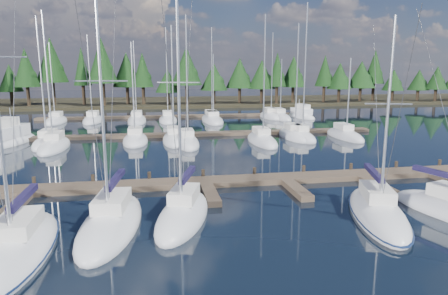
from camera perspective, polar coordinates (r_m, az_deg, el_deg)
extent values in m
plane|color=black|center=(41.00, -4.85, -0.63)|extent=(260.00, 260.00, 0.00)
cube|color=black|center=(100.38, -7.92, 6.45)|extent=(220.00, 30.00, 0.60)
cube|color=brown|center=(29.36, -2.76, -4.97)|extent=(44.00, 2.00, 0.40)
cube|color=brown|center=(27.65, -27.63, -7.30)|extent=(0.90, 4.00, 0.40)
cube|color=brown|center=(26.42, -15.06, -7.21)|extent=(0.90, 4.00, 0.40)
cube|color=brown|center=(26.52, -1.95, -6.75)|extent=(0.90, 4.00, 0.40)
cube|color=brown|center=(27.93, 10.40, -6.00)|extent=(0.90, 4.00, 0.40)
cube|color=brown|center=(30.49, 21.09, -5.12)|extent=(0.90, 4.00, 0.40)
cylinder|color=#31261B|center=(31.25, -25.49, -4.60)|extent=(0.26, 0.26, 0.90)
cylinder|color=#31261B|center=(30.40, -18.20, -4.48)|extent=(0.26, 0.26, 0.90)
cylinder|color=#31261B|center=(30.06, -10.62, -4.28)|extent=(0.26, 0.26, 0.90)
cylinder|color=#31261B|center=(30.25, -3.00, -4.00)|extent=(0.26, 0.26, 0.90)
cylinder|color=#31261B|center=(30.96, 4.38, -3.66)|extent=(0.26, 0.26, 0.90)
cylinder|color=#31261B|center=(32.16, 11.32, -3.29)|extent=(0.26, 0.26, 0.90)
cylinder|color=#31261B|center=(33.79, 17.67, -2.90)|extent=(0.26, 0.26, 0.90)
cylinder|color=#31261B|center=(35.79, 23.37, -2.53)|extent=(0.26, 0.26, 0.90)
cylinder|color=#31261B|center=(38.11, 28.42, -2.18)|extent=(0.26, 0.26, 0.90)
cube|color=brown|center=(50.77, -5.85, 1.86)|extent=(50.00, 1.80, 0.40)
cube|color=brown|center=(70.55, -7.02, 4.44)|extent=(46.00, 1.80, 0.40)
ellipsoid|color=silver|center=(21.05, -27.47, -13.10)|extent=(2.98, 9.22, 1.90)
cube|color=silver|center=(21.02, -27.39, -9.60)|extent=(1.63, 2.95, 0.70)
cylinder|color=silver|center=(21.79, -26.72, -6.74)|extent=(0.13, 4.05, 0.12)
cube|color=#181336|center=(21.75, -26.76, -6.37)|extent=(0.36, 3.87, 0.30)
cylinder|color=#3F3F44|center=(21.27, -27.80, 8.86)|extent=(0.04, 4.91, 14.54)
ellipsoid|color=#0C1B3F|center=(21.02, -27.49, -12.92)|extent=(3.10, 9.59, 0.18)
ellipsoid|color=silver|center=(22.50, -15.81, -10.66)|extent=(3.97, 9.46, 1.90)
cube|color=silver|center=(22.52, -15.72, -7.39)|extent=(1.93, 3.11, 0.70)
cylinder|color=silver|center=(20.54, -17.13, 7.35)|extent=(0.18, 0.18, 12.33)
cylinder|color=silver|center=(23.33, -15.23, -4.79)|extent=(0.60, 4.03, 0.12)
cube|color=#181336|center=(23.29, -15.25, -4.43)|extent=(0.81, 3.87, 0.30)
cylinder|color=silver|center=(20.52, -17.23, 9.07)|extent=(2.60, 0.38, 0.07)
cylinder|color=#3F3F44|center=(18.65, -18.56, 6.47)|extent=(0.50, 3.95, 12.63)
cylinder|color=#3F3F44|center=(22.92, -15.65, 7.40)|extent=(0.61, 4.86, 12.64)
ellipsoid|color=silver|center=(22.97, -5.87, -9.82)|extent=(4.65, 8.24, 1.90)
cube|color=silver|center=(22.93, -5.72, -6.68)|extent=(2.04, 2.80, 0.70)
cylinder|color=silver|center=(21.11, -6.48, 7.58)|extent=(0.20, 0.20, 12.12)
cylinder|color=silver|center=(23.60, -5.26, -4.25)|extent=(1.10, 3.34, 0.12)
cube|color=#181336|center=(23.56, -5.27, -3.90)|extent=(1.28, 3.26, 0.30)
cylinder|color=silver|center=(21.08, -6.51, 9.22)|extent=(2.19, 0.71, 0.07)
cylinder|color=#3F3F44|center=(19.49, -7.60, 6.81)|extent=(1.00, 3.27, 12.42)
cylinder|color=#3F3F44|center=(23.15, -5.29, 7.54)|extent=(1.22, 4.02, 12.43)
ellipsoid|color=silver|center=(24.77, 21.07, -8.96)|extent=(5.18, 9.26, 1.90)
cube|color=silver|center=(24.81, 21.02, -6.00)|extent=(2.25, 3.15, 0.70)
cylinder|color=silver|center=(23.06, 22.34, 4.54)|extent=(0.20, 0.20, 10.05)
cylinder|color=silver|center=(25.60, 20.59, -3.70)|extent=(1.26, 3.76, 0.12)
cube|color=#181336|center=(25.57, 20.61, -3.38)|extent=(1.43, 3.66, 0.30)
cylinder|color=silver|center=(23.01, 22.44, 5.78)|extent=(2.34, 0.78, 0.07)
cylinder|color=#3F3F44|center=(21.25, 23.62, 3.54)|extent=(1.16, 3.68, 10.36)
cylinder|color=#3F3F44|center=(25.34, 20.97, 4.82)|extent=(1.42, 4.52, 10.37)
ellipsoid|color=#0C1B3F|center=(24.74, 21.08, -8.80)|extent=(5.39, 9.63, 0.18)
cylinder|color=silver|center=(27.01, 28.57, -3.61)|extent=(1.28, 3.67, 0.12)
cube|color=#181336|center=(26.98, 28.60, -3.30)|extent=(1.44, 3.58, 0.30)
cylinder|color=#3F3F44|center=(26.57, 28.72, 5.45)|extent=(1.44, 4.42, 11.29)
ellipsoid|color=silver|center=(48.52, -23.85, 0.46)|extent=(2.77, 8.00, 1.90)
cube|color=silver|center=(48.71, -23.85, 1.94)|extent=(1.52, 2.56, 0.70)
cylinder|color=silver|center=(47.44, -24.65, 8.99)|extent=(0.16, 0.16, 12.77)
ellipsoid|color=silver|center=(46.25, -23.07, 0.04)|extent=(2.76, 8.78, 1.90)
cube|color=silver|center=(46.47, -23.07, 1.60)|extent=(1.52, 2.81, 0.70)
cylinder|color=silver|center=(45.10, -23.92, 9.18)|extent=(0.16, 0.16, 13.07)
ellipsoid|color=silver|center=(47.21, -12.54, 0.89)|extent=(2.82, 7.70, 1.90)
cube|color=silver|center=(47.40, -12.58, 2.40)|extent=(1.55, 2.46, 0.70)
cylinder|color=silver|center=(46.17, -12.88, 8.13)|extent=(0.16, 0.16, 10.27)
ellipsoid|color=silver|center=(46.78, -7.19, 0.97)|extent=(2.52, 8.46, 1.90)
cube|color=silver|center=(47.00, -7.25, 2.50)|extent=(1.38, 2.71, 0.70)
cylinder|color=silver|center=(45.65, -7.37, 9.40)|extent=(0.16, 0.16, 12.05)
ellipsoid|color=silver|center=(44.79, -5.21, 0.56)|extent=(2.46, 8.12, 1.90)
cube|color=silver|center=(44.98, -5.28, 2.16)|extent=(1.35, 2.60, 0.70)
cylinder|color=silver|center=(43.64, -5.34, 9.94)|extent=(0.16, 0.16, 12.92)
ellipsoid|color=silver|center=(46.21, 5.44, 0.88)|extent=(2.69, 8.92, 1.90)
cube|color=silver|center=(46.44, 5.32, 2.44)|extent=(1.48, 2.86, 0.70)
cylinder|color=silver|center=(45.05, 5.77, 10.12)|extent=(0.16, 0.16, 13.16)
ellipsoid|color=silver|center=(50.03, 9.93, 1.56)|extent=(2.81, 8.47, 1.90)
cube|color=silver|center=(50.24, 9.81, 2.98)|extent=(1.55, 2.71, 0.70)
cylinder|color=silver|center=(48.96, 10.38, 9.73)|extent=(0.16, 0.16, 12.56)
ellipsoid|color=silver|center=(49.25, 10.98, 1.37)|extent=(2.43, 7.31, 1.90)
cube|color=silver|center=(49.40, 10.89, 2.81)|extent=(1.34, 2.34, 0.70)
cylinder|color=silver|center=(48.22, 11.51, 10.95)|extent=(0.16, 0.16, 14.73)
ellipsoid|color=silver|center=(51.56, 16.86, 1.52)|extent=(2.60, 8.55, 1.90)
cube|color=silver|center=(51.76, 16.72, 2.91)|extent=(1.43, 2.74, 0.70)
cylinder|color=silver|center=(50.61, 17.40, 7.22)|extent=(0.16, 0.16, 8.64)
ellipsoid|color=silver|center=(68.49, -22.87, 3.40)|extent=(2.89, 8.59, 1.90)
cube|color=silver|center=(68.77, -22.86, 4.44)|extent=(1.59, 2.75, 0.70)
cylinder|color=silver|center=(67.60, -23.37, 8.83)|extent=(0.16, 0.16, 11.32)
ellipsoid|color=silver|center=(67.55, -18.22, 3.63)|extent=(2.92, 8.85, 1.90)
cube|color=silver|center=(67.85, -18.23, 4.68)|extent=(1.61, 2.83, 0.70)
cylinder|color=silver|center=(66.62, -18.65, 9.63)|extent=(0.16, 0.16, 12.49)
ellipsoid|color=silver|center=(65.64, -12.34, 3.72)|extent=(2.89, 11.15, 1.90)
cube|color=silver|center=(66.05, -12.36, 4.82)|extent=(1.59, 3.57, 0.70)
cylinder|color=silver|center=(64.58, -12.60, 9.52)|extent=(0.16, 0.16, 11.61)
ellipsoid|color=silver|center=(65.18, -8.00, 3.82)|extent=(2.88, 8.56, 1.90)
cube|color=silver|center=(65.47, -8.04, 4.91)|extent=(1.58, 2.74, 0.70)
cylinder|color=silver|center=(64.24, -8.17, 10.57)|extent=(0.16, 0.16, 13.63)
ellipsoid|color=silver|center=(64.94, -1.78, 3.90)|extent=(2.90, 11.40, 1.90)
cube|color=silver|center=(65.36, -1.86, 5.00)|extent=(1.59, 3.65, 0.70)
cylinder|color=silver|center=(63.86, -1.75, 10.69)|extent=(0.16, 0.16, 13.67)
ellipsoid|color=silver|center=(64.24, -1.57, 3.82)|extent=(2.99, 9.84, 1.90)
cube|color=silver|center=(64.58, -1.64, 4.93)|extent=(1.64, 3.15, 0.70)
cylinder|color=silver|center=(63.28, -1.53, 8.86)|extent=(0.16, 0.16, 9.63)
ellipsoid|color=silver|center=(70.26, 6.64, 4.38)|extent=(2.99, 8.73, 1.90)
cube|color=silver|center=(70.54, 6.56, 5.39)|extent=(1.64, 2.79, 0.70)
cylinder|color=silver|center=(69.36, 6.88, 10.52)|extent=(0.16, 0.16, 13.34)
ellipsoid|color=silver|center=(69.53, 7.91, 4.28)|extent=(2.75, 9.86, 1.90)
cube|color=silver|center=(69.86, 7.81, 5.30)|extent=(1.51, 3.16, 0.70)
cylinder|color=silver|center=(68.63, 8.15, 8.66)|extent=(0.16, 0.16, 8.98)
ellipsoid|color=silver|center=(51.32, -28.49, 0.54)|extent=(5.70, 10.34, 1.97)
cube|color=silver|center=(51.12, -28.63, 2.00)|extent=(3.77, 5.85, 1.31)
cube|color=silver|center=(50.58, -29.05, 3.12)|extent=(2.63, 3.79, 0.98)
cylinder|color=silver|center=(51.73, -28.21, 4.08)|extent=(0.10, 0.10, 1.75)
ellipsoid|color=silver|center=(71.30, 10.95, 4.31)|extent=(4.07, 8.11, 1.55)
cube|color=silver|center=(71.19, 10.98, 5.12)|extent=(2.75, 4.56, 1.03)
cube|color=silver|center=(70.78, 11.17, 5.78)|extent=(1.93, 2.94, 0.77)
cylinder|color=silver|center=(71.72, 10.69, 6.28)|extent=(0.09, 0.09, 1.38)
cylinder|color=black|center=(98.44, -28.03, 6.21)|extent=(0.70, 0.70, 2.97)
cone|color=black|center=(98.25, -28.27, 8.74)|extent=(5.05, 5.05, 5.77)
ellipsoid|color=black|center=(98.13, -27.92, 8.00)|extent=(3.03, 3.03, 3.03)
cylinder|color=black|center=(94.09, -26.16, 6.55)|extent=(0.70, 0.70, 4.08)
cone|color=black|center=(93.92, -26.48, 10.19)|extent=(5.22, 5.22, 7.93)
ellipsoid|color=black|center=(93.79, -26.08, 9.11)|extent=(3.13, 3.13, 3.13)
cylinder|color=black|center=(95.99, -23.14, 7.11)|extent=(0.70, 0.70, 4.91)
cone|color=black|center=(95.86, -23.48, 11.41)|extent=(6.68, 6.68, 9.54)
ellipsoid|color=black|center=(95.73, -23.08, 10.13)|extent=(4.01, 4.01, 4.01)
cylinder|color=black|center=(93.94, -19.40, 7.09)|extent=(0.70, 0.70, 4.21)
cone|color=black|center=(93.77, -19.65, 10.87)|extent=(3.79, 3.79, 8.20)
ellipsoid|color=black|center=(93.70, -19.27, 9.74)|extent=(2.28, 2.28, 2.28)
cylinder|color=black|center=(89.60, -16.80, 7.27)|extent=(0.70, 0.70, 4.81)
cone|color=black|center=(89.45, -17.06, 11.79)|extent=(6.37, 6.37, 9.34)
ellipsoid|color=black|center=(89.38, -16.66, 10.44)|extent=(3.82, 3.82, 3.82)
cylinder|color=black|center=(92.76, -13.60, 7.25)|extent=(0.70, 0.70, 3.84)
cone|color=black|center=(92.58, -13.76, 10.73)|extent=(6.29, 6.29, 7.46)
ellipsoid|color=black|center=(92.57, -13.40, 9.69)|extent=(3.78, 3.78, 3.78)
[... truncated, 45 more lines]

